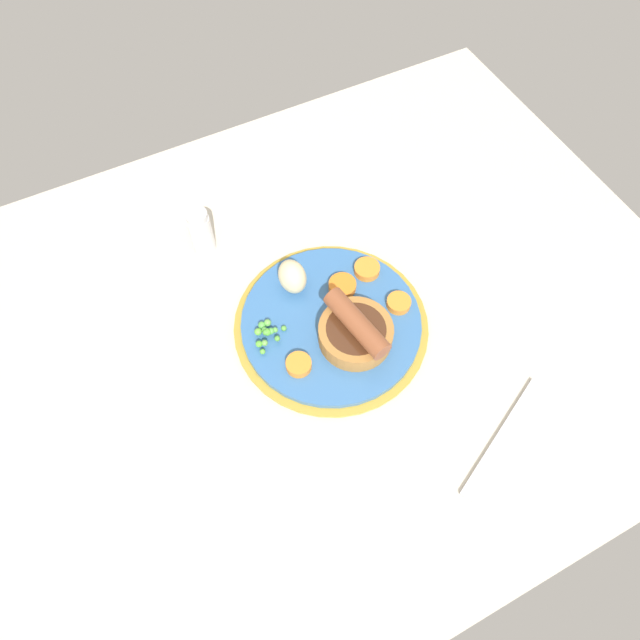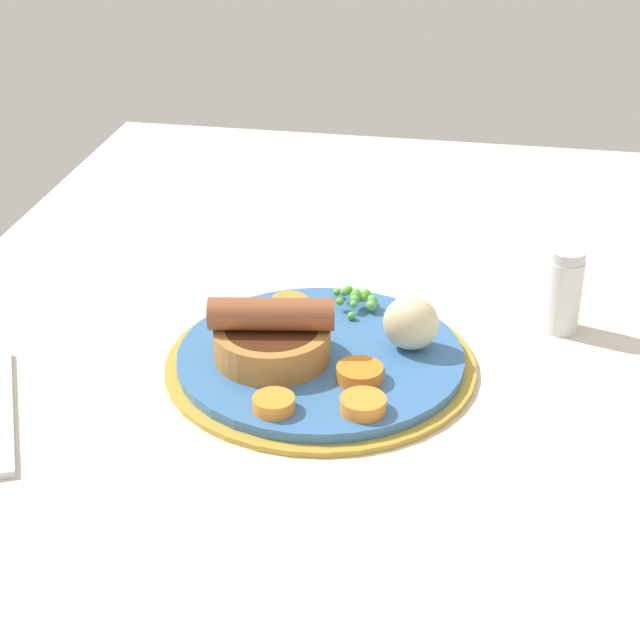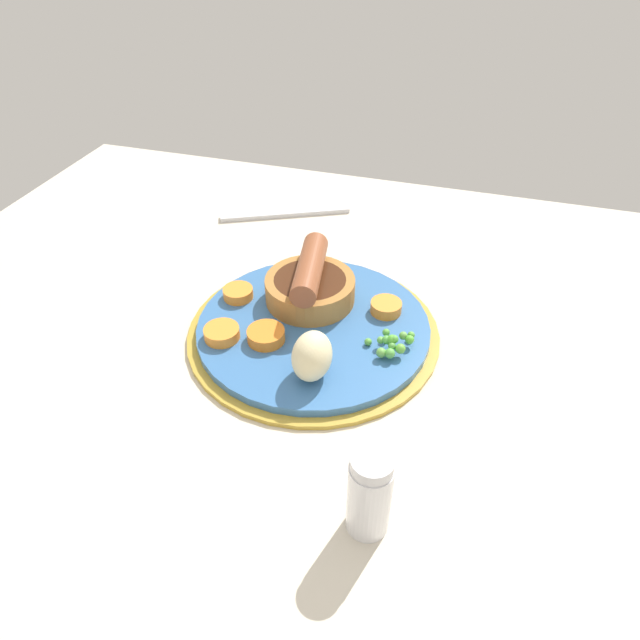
{
  "view_description": "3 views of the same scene",
  "coord_description": "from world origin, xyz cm",
  "px_view_note": "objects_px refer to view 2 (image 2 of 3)",
  "views": [
    {
      "loc": [
        -13.74,
        -34.5,
        70.16
      ],
      "look_at": [
        2.77,
        -2.01,
        6.67
      ],
      "focal_mm": 32.0,
      "sensor_mm": 36.0,
      "label": 1
    },
    {
      "loc": [
        80.57,
        12.39,
        49.63
      ],
      "look_at": [
        3.66,
        -1.86,
        6.96
      ],
      "focal_mm": 60.0,
      "sensor_mm": 36.0,
      "label": 2
    },
    {
      "loc": [
        -9.2,
        41.82,
        41.79
      ],
      "look_at": [
        3.44,
        -0.1,
        6.31
      ],
      "focal_mm": 32.0,
      "sensor_mm": 36.0,
      "label": 3
    }
  ],
  "objects_px": {
    "carrot_slice_1": "(363,404)",
    "fork": "(3,409)",
    "salt_shaker": "(564,291)",
    "carrot_slice_2": "(360,373)",
    "pea_pile": "(357,298)",
    "carrot_slice_3": "(289,305)",
    "dinner_plate": "(321,361)",
    "carrot_slice_0": "(274,404)",
    "sausage_pudding": "(272,336)",
    "potato_chunk_0": "(411,323)"
  },
  "relations": [
    {
      "from": "sausage_pudding",
      "to": "dinner_plate",
      "type": "bearing_deg",
      "value": 12.5
    },
    {
      "from": "carrot_slice_0",
      "to": "carrot_slice_1",
      "type": "bearing_deg",
      "value": 99.39
    },
    {
      "from": "dinner_plate",
      "to": "fork",
      "type": "height_order",
      "value": "dinner_plate"
    },
    {
      "from": "sausage_pudding",
      "to": "pea_pile",
      "type": "bearing_deg",
      "value": 51.48
    },
    {
      "from": "pea_pile",
      "to": "carrot_slice_3",
      "type": "bearing_deg",
      "value": -73.04
    },
    {
      "from": "fork",
      "to": "sausage_pudding",
      "type": "bearing_deg",
      "value": 91.06
    },
    {
      "from": "carrot_slice_0",
      "to": "carrot_slice_3",
      "type": "height_order",
      "value": "same"
    },
    {
      "from": "salt_shaker",
      "to": "carrot_slice_1",
      "type": "bearing_deg",
      "value": -39.24
    },
    {
      "from": "sausage_pudding",
      "to": "potato_chunk_0",
      "type": "bearing_deg",
      "value": 8.78
    },
    {
      "from": "sausage_pudding",
      "to": "carrot_slice_0",
      "type": "height_order",
      "value": "sausage_pudding"
    },
    {
      "from": "sausage_pudding",
      "to": "carrot_slice_3",
      "type": "xyz_separation_m",
      "value": [
        -0.08,
        -0.0,
        -0.01
      ]
    },
    {
      "from": "dinner_plate",
      "to": "carrot_slice_1",
      "type": "bearing_deg",
      "value": 30.61
    },
    {
      "from": "carrot_slice_0",
      "to": "carrot_slice_1",
      "type": "distance_m",
      "value": 0.07
    },
    {
      "from": "salt_shaker",
      "to": "dinner_plate",
      "type": "bearing_deg",
      "value": -62.44
    },
    {
      "from": "carrot_slice_0",
      "to": "carrot_slice_3",
      "type": "distance_m",
      "value": 0.16
    },
    {
      "from": "potato_chunk_0",
      "to": "salt_shaker",
      "type": "xyz_separation_m",
      "value": [
        -0.08,
        0.13,
        0.0
      ]
    },
    {
      "from": "sausage_pudding",
      "to": "carrot_slice_1",
      "type": "xyz_separation_m",
      "value": [
        0.07,
        0.09,
        -0.01
      ]
    },
    {
      "from": "pea_pile",
      "to": "fork",
      "type": "height_order",
      "value": "pea_pile"
    },
    {
      "from": "pea_pile",
      "to": "carrot_slice_3",
      "type": "xyz_separation_m",
      "value": [
        0.02,
        -0.06,
        -0.0
      ]
    },
    {
      "from": "pea_pile",
      "to": "carrot_slice_1",
      "type": "relative_size",
      "value": 1.32
    },
    {
      "from": "dinner_plate",
      "to": "carrot_slice_1",
      "type": "distance_m",
      "value": 0.1
    },
    {
      "from": "carrot_slice_3",
      "to": "carrot_slice_0",
      "type": "bearing_deg",
      "value": 7.67
    },
    {
      "from": "sausage_pudding",
      "to": "fork",
      "type": "xyz_separation_m",
      "value": [
        0.1,
        -0.2,
        -0.03
      ]
    },
    {
      "from": "dinner_plate",
      "to": "fork",
      "type": "distance_m",
      "value": 0.26
    },
    {
      "from": "dinner_plate",
      "to": "salt_shaker",
      "type": "distance_m",
      "value": 0.23
    },
    {
      "from": "carrot_slice_1",
      "to": "fork",
      "type": "xyz_separation_m",
      "value": [
        0.03,
        -0.28,
        -0.02
      ]
    },
    {
      "from": "carrot_slice_2",
      "to": "carrot_slice_3",
      "type": "height_order",
      "value": "same"
    },
    {
      "from": "carrot_slice_3",
      "to": "pea_pile",
      "type": "bearing_deg",
      "value": 106.96
    },
    {
      "from": "carrot_slice_0",
      "to": "carrot_slice_2",
      "type": "bearing_deg",
      "value": 133.32
    },
    {
      "from": "pea_pile",
      "to": "carrot_slice_0",
      "type": "height_order",
      "value": "pea_pile"
    },
    {
      "from": "dinner_plate",
      "to": "carrot_slice_0",
      "type": "relative_size",
      "value": 8.02
    },
    {
      "from": "dinner_plate",
      "to": "fork",
      "type": "relative_size",
      "value": 1.45
    },
    {
      "from": "dinner_plate",
      "to": "sausage_pudding",
      "type": "xyz_separation_m",
      "value": [
        0.02,
        -0.04,
        0.03
      ]
    },
    {
      "from": "carrot_slice_1",
      "to": "salt_shaker",
      "type": "relative_size",
      "value": 0.46
    },
    {
      "from": "sausage_pudding",
      "to": "carrot_slice_1",
      "type": "bearing_deg",
      "value": -47.07
    },
    {
      "from": "dinner_plate",
      "to": "sausage_pudding",
      "type": "relative_size",
      "value": 2.47
    },
    {
      "from": "pea_pile",
      "to": "carrot_slice_0",
      "type": "xyz_separation_m",
      "value": [
        0.18,
        -0.04,
        -0.0
      ]
    },
    {
      "from": "fork",
      "to": "carrot_slice_3",
      "type": "bearing_deg",
      "value": 107.68
    },
    {
      "from": "pea_pile",
      "to": "salt_shaker",
      "type": "height_order",
      "value": "salt_shaker"
    },
    {
      "from": "carrot_slice_1",
      "to": "carrot_slice_2",
      "type": "distance_m",
      "value": 0.04
    },
    {
      "from": "potato_chunk_0",
      "to": "salt_shaker",
      "type": "distance_m",
      "value": 0.15
    },
    {
      "from": "carrot_slice_0",
      "to": "carrot_slice_1",
      "type": "height_order",
      "value": "same"
    },
    {
      "from": "fork",
      "to": "salt_shaker",
      "type": "xyz_separation_m",
      "value": [
        -0.22,
        0.43,
        0.04
      ]
    },
    {
      "from": "pea_pile",
      "to": "carrot_slice_2",
      "type": "xyz_separation_m",
      "value": [
        0.12,
        0.02,
        -0.0
      ]
    },
    {
      "from": "carrot_slice_0",
      "to": "fork",
      "type": "bearing_deg",
      "value": -84.21
    },
    {
      "from": "carrot_slice_1",
      "to": "sausage_pudding",
      "type": "bearing_deg",
      "value": -127.37
    },
    {
      "from": "carrot_slice_0",
      "to": "carrot_slice_1",
      "type": "xyz_separation_m",
      "value": [
        -0.01,
        0.07,
        0.0
      ]
    },
    {
      "from": "potato_chunk_0",
      "to": "salt_shaker",
      "type": "height_order",
      "value": "salt_shaker"
    },
    {
      "from": "sausage_pudding",
      "to": "carrot_slice_2",
      "type": "relative_size",
      "value": 2.8
    },
    {
      "from": "sausage_pudding",
      "to": "pea_pile",
      "type": "xyz_separation_m",
      "value": [
        -0.1,
        0.06,
        -0.01
      ]
    }
  ]
}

